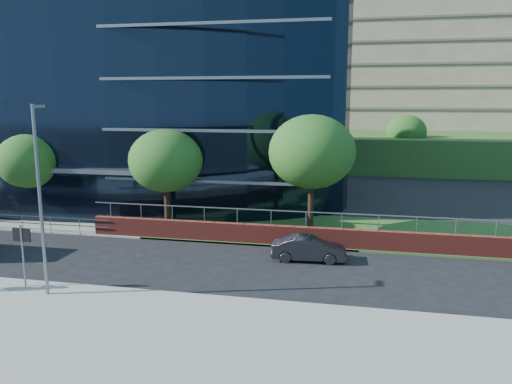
% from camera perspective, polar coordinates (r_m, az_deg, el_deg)
% --- Properties ---
extents(far_forecourt, '(50.00, 8.00, 0.10)m').
position_cam_1_polar(far_forecourt, '(40.64, -26.24, -2.28)').
color(far_forecourt, gray).
rests_on(far_forecourt, ground).
extents(grass_verge, '(36.00, 8.00, 0.12)m').
position_cam_1_polar(grass_verge, '(32.58, 20.58, -4.82)').
color(grass_verge, '#2D511E').
rests_on(grass_verge, ground).
extents(glass_office, '(44.00, 23.10, 16.00)m').
position_cam_1_polar(glass_office, '(46.87, -17.62, 9.71)').
color(glass_office, black).
rests_on(glass_office, ground).
extents(retaining_wall, '(34.00, 0.40, 2.11)m').
position_cam_1_polar(retaining_wall, '(28.48, 13.75, -5.47)').
color(retaining_wall, maroon).
rests_on(retaining_wall, ground).
extents(apartment_block, '(60.00, 42.00, 30.00)m').
position_cam_1_polar(apartment_block, '(78.45, 21.94, 11.90)').
color(apartment_block, '#2D511E').
rests_on(apartment_block, ground).
extents(street_sign, '(0.85, 0.09, 2.80)m').
position_cam_1_polar(street_sign, '(24.21, -25.17, -5.27)').
color(street_sign, slate).
rests_on(street_sign, pavement_near).
extents(tree_far_b, '(4.29, 4.29, 6.05)m').
position_cam_1_polar(tree_far_b, '(37.00, -24.51, 3.24)').
color(tree_far_b, black).
rests_on(tree_far_b, ground).
extents(tree_far_c, '(4.62, 4.62, 6.51)m').
position_cam_1_polar(tree_far_c, '(31.63, -10.29, 3.52)').
color(tree_far_c, black).
rests_on(tree_far_c, ground).
extents(tree_far_d, '(5.28, 5.28, 7.44)m').
position_cam_1_polar(tree_far_d, '(30.38, 6.40, 4.57)').
color(tree_far_d, black).
rests_on(tree_far_d, ground).
extents(tree_dist_e, '(4.62, 4.62, 6.51)m').
position_cam_1_polar(tree_dist_e, '(60.42, 16.79, 6.56)').
color(tree_dist_e, black).
rests_on(tree_dist_e, ground).
extents(streetlight_east, '(0.15, 0.77, 8.00)m').
position_cam_1_polar(streetlight_east, '(22.37, -23.44, -0.35)').
color(streetlight_east, slate).
rests_on(streetlight_east, pavement_near).
extents(parked_car, '(3.96, 1.61, 1.28)m').
position_cam_1_polar(parked_car, '(26.37, 6.06, -6.45)').
color(parked_car, black).
rests_on(parked_car, ground).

